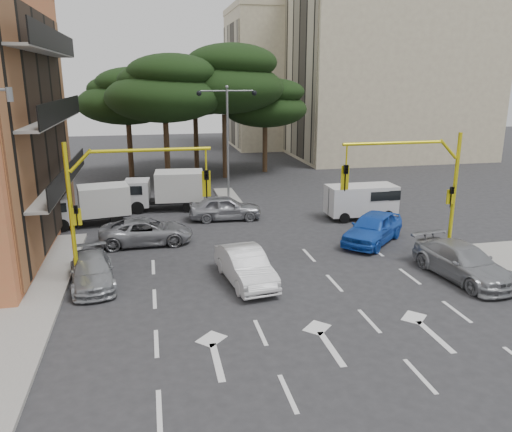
{
  "coord_description": "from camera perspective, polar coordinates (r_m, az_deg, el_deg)",
  "views": [
    {
      "loc": [
        -5.36,
        -18.49,
        8.41
      ],
      "look_at": [
        -0.23,
        5.47,
        1.6
      ],
      "focal_mm": 35.0,
      "sensor_mm": 36.0,
      "label": 1
    }
  ],
  "objects": [
    {
      "name": "ground",
      "position": [
        21.01,
        3.79,
        -8.1
      ],
      "size": [
        120.0,
        120.0,
        0.0
      ],
      "primitive_type": "plane",
      "color": "#28282B",
      "rests_on": "ground"
    },
    {
      "name": "median_strip",
      "position": [
        35.89,
        -3.16,
        2.08
      ],
      "size": [
        1.4,
        6.0,
        0.15
      ],
      "primitive_type": "cube",
      "color": "gray",
      "rests_on": "ground"
    },
    {
      "name": "apartment_beige_near",
      "position": [
        56.49,
        15.14,
        15.98
      ],
      "size": [
        20.2,
        12.15,
        18.7
      ],
      "color": "tan",
      "rests_on": "ground"
    },
    {
      "name": "apartment_beige_far",
      "position": [
        65.12,
        4.41,
        15.44
      ],
      "size": [
        16.2,
        12.15,
        16.7
      ],
      "color": "tan",
      "rests_on": "ground"
    },
    {
      "name": "pine_left_near",
      "position": [
        40.48,
        -10.39,
        14.15
      ],
      "size": [
        9.15,
        9.15,
        10.23
      ],
      "color": "#382616",
      "rests_on": "ground"
    },
    {
      "name": "pine_center",
      "position": [
        42.93,
        -3.61,
        15.35
      ],
      "size": [
        9.98,
        9.98,
        11.16
      ],
      "color": "#382616",
      "rests_on": "ground"
    },
    {
      "name": "pine_left_far",
      "position": [
        44.5,
        -14.5,
        13.13
      ],
      "size": [
        8.32,
        8.32,
        9.3
      ],
      "color": "#382616",
      "rests_on": "ground"
    },
    {
      "name": "pine_right",
      "position": [
        45.71,
        1.14,
        12.78
      ],
      "size": [
        7.49,
        7.49,
        8.37
      ],
      "color": "#382616",
      "rests_on": "ground"
    },
    {
      "name": "pine_back",
      "position": [
        47.66,
        -6.98,
        14.46
      ],
      "size": [
        9.15,
        9.15,
        10.23
      ],
      "color": "#382616",
      "rests_on": "ground"
    },
    {
      "name": "signal_mast_right",
      "position": [
        24.25,
        18.33,
        3.98
      ],
      "size": [
        5.79,
        0.37,
        6.0
      ],
      "color": "yellow",
      "rests_on": "ground"
    },
    {
      "name": "signal_mast_left",
      "position": [
        21.03,
        -15.73,
        2.51
      ],
      "size": [
        5.79,
        0.37,
        6.0
      ],
      "color": "yellow",
      "rests_on": "ground"
    },
    {
      "name": "street_lamp_center",
      "position": [
        35.03,
        -3.29,
        10.62
      ],
      "size": [
        4.16,
        0.36,
        7.77
      ],
      "color": "slate",
      "rests_on": "median_strip"
    },
    {
      "name": "car_white_hatch",
      "position": [
        21.17,
        -1.22,
        -5.74
      ],
      "size": [
        2.13,
        4.61,
        1.46
      ],
      "primitive_type": "imported",
      "rotation": [
        0.0,
        0.0,
        0.14
      ],
      "color": "silver",
      "rests_on": "ground"
    },
    {
      "name": "car_blue_compact",
      "position": [
        26.89,
        13.21,
        -1.32
      ],
      "size": [
        4.75,
        4.66,
        1.62
      ],
      "primitive_type": "imported",
      "rotation": [
        0.0,
        0.0,
        -0.81
      ],
      "color": "blue",
      "rests_on": "ground"
    },
    {
      "name": "car_silver_wagon",
      "position": [
        22.06,
        -18.23,
        -5.98
      ],
      "size": [
        2.3,
        4.45,
        1.23
      ],
      "primitive_type": "imported",
      "rotation": [
        0.0,
        0.0,
        0.14
      ],
      "color": "#929599",
      "rests_on": "ground"
    },
    {
      "name": "car_silver_cross_a",
      "position": [
        26.66,
        -12.41,
        -1.73
      ],
      "size": [
        4.81,
        2.26,
        1.33
      ],
      "primitive_type": "imported",
      "rotation": [
        0.0,
        0.0,
        1.58
      ],
      "color": "gray",
      "rests_on": "ground"
    },
    {
      "name": "car_silver_cross_b",
      "position": [
        30.54,
        -3.56,
        0.97
      ],
      "size": [
        4.48,
        2.04,
        1.49
      ],
      "primitive_type": "imported",
      "rotation": [
        0.0,
        0.0,
        1.51
      ],
      "color": "#97989F",
      "rests_on": "ground"
    },
    {
      "name": "car_silver_parked",
      "position": [
        23.37,
        22.56,
        -4.88
      ],
      "size": [
        2.74,
        5.32,
        1.48
      ],
      "primitive_type": "imported",
      "rotation": [
        0.0,
        0.0,
        0.14
      ],
      "color": "#919498",
      "rests_on": "ground"
    },
    {
      "name": "van_white",
      "position": [
        31.4,
        11.9,
        1.64
      ],
      "size": [
        4.21,
        1.91,
        2.11
      ],
      "primitive_type": null,
      "rotation": [
        0.0,
        0.0,
        -1.57
      ],
      "color": "silver",
      "rests_on": "ground"
    },
    {
      "name": "box_truck_a",
      "position": [
        30.81,
        -18.51,
        1.09
      ],
      "size": [
        4.98,
        2.78,
        2.31
      ],
      "primitive_type": null,
      "rotation": [
        0.0,
        0.0,
        1.75
      ],
      "color": "silver",
      "rests_on": "ground"
    },
    {
      "name": "box_truck_b",
      "position": [
        33.25,
        -10.32,
        2.87
      ],
      "size": [
        5.3,
        2.57,
        2.53
      ],
      "primitive_type": null,
      "rotation": [
        0.0,
        0.0,
        1.49
      ],
      "color": "silver",
      "rests_on": "ground"
    }
  ]
}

